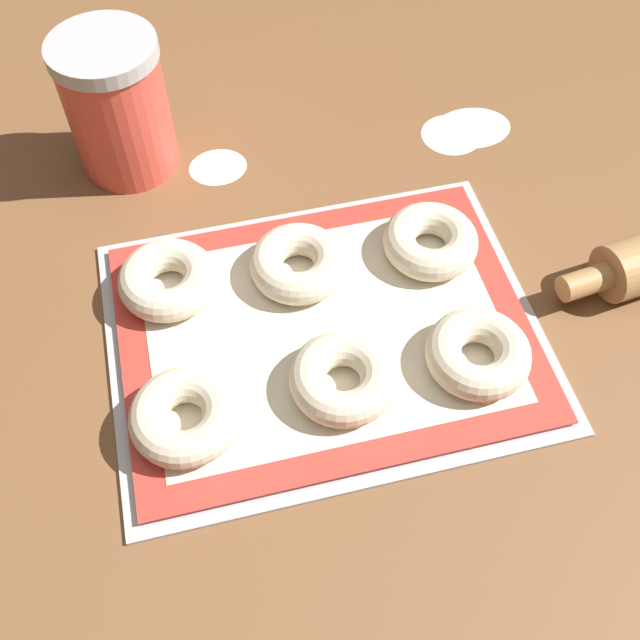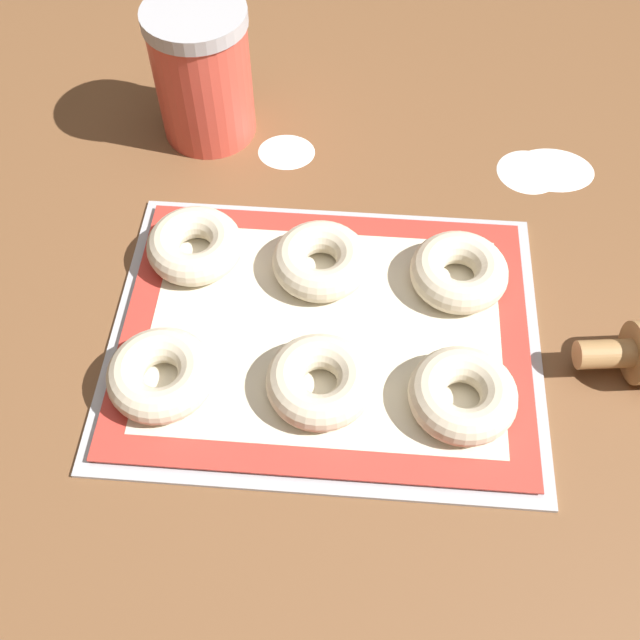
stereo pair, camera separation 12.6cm
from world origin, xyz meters
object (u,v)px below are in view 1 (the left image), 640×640
bagel_front_center (346,378)px  baking_tray (320,334)px  bagel_back_center (298,263)px  bagel_front_right (478,354)px  bagel_front_left (185,416)px  flour_canister (117,106)px  bagel_back_right (430,241)px  bagel_back_left (168,280)px

bagel_front_center → baking_tray: bearing=96.7°
bagel_front_center → bagel_back_center: size_ratio=1.00×
bagel_front_right → baking_tray: bearing=151.7°
bagel_back_center → bagel_front_left: bearing=-133.1°
bagel_front_center → bagel_front_right: 0.12m
bagel_front_right → flour_canister: bearing=128.4°
bagel_back_right → flour_canister: size_ratio=0.62×
baking_tray → flour_canister: bearing=118.0°
bagel_front_center → flour_canister: 0.39m
bagel_back_left → bagel_front_center: bearing=-46.4°
bagel_front_right → bagel_back_right: bearing=89.7°
bagel_front_right → flour_canister: (-0.28, 0.36, 0.05)m
bagel_back_center → flour_canister: (-0.15, 0.22, 0.05)m
bagel_back_center → bagel_front_center: bearing=-84.8°
flour_canister → bagel_back_right: bearing=-37.7°
bagel_back_left → bagel_back_right: same height
bagel_back_center → bagel_back_right: same height
bagel_back_left → bagel_back_right: size_ratio=1.00×
bagel_front_center → bagel_front_right: (0.12, -0.00, 0.00)m
bagel_front_center → flour_canister: flour_canister is taller
bagel_back_left → flour_canister: (-0.02, 0.21, 0.05)m
bagel_front_left → bagel_front_right: same height
baking_tray → bagel_front_center: 0.07m
baking_tray → bagel_front_center: (0.01, -0.07, 0.02)m
bagel_back_left → bagel_back_center: size_ratio=1.00×
bagel_front_right → bagel_back_center: same height
bagel_back_right → baking_tray: bearing=-152.8°
baking_tray → bagel_back_left: bagel_back_left is taller
bagel_front_center → bagel_back_right: size_ratio=1.00×
bagel_front_right → bagel_back_left: 0.30m
bagel_front_left → bagel_front_right: size_ratio=1.00×
baking_tray → bagel_front_right: 0.15m
baking_tray → bagel_front_right: size_ratio=4.26×
bagel_front_center → bagel_back_center: bearing=95.2°
bagel_front_left → bagel_back_left: 0.15m
bagel_back_left → flour_canister: flour_canister is taller
bagel_front_center → flour_canister: (-0.16, 0.35, 0.05)m
bagel_front_left → bagel_back_center: 0.19m
baking_tray → bagel_back_center: bagel_back_center is taller
bagel_front_right → bagel_back_right: (0.00, 0.14, 0.00)m
bagel_back_center → flour_canister: 0.27m
baking_tray → flour_canister: (-0.15, 0.29, 0.07)m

